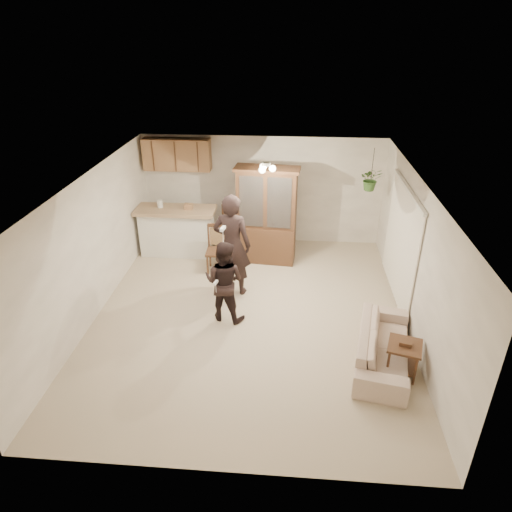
# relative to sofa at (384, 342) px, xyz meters

# --- Properties ---
(floor) EXTENTS (6.50, 6.50, 0.00)m
(floor) POSITION_rel_sofa_xyz_m (-2.18, 1.07, -0.37)
(floor) COLOR #C1B292
(floor) RESTS_ON ground
(ceiling) EXTENTS (5.50, 6.50, 0.02)m
(ceiling) POSITION_rel_sofa_xyz_m (-2.18, 1.07, 2.13)
(ceiling) COLOR white
(ceiling) RESTS_ON wall_back
(wall_back) EXTENTS (5.50, 0.02, 2.50)m
(wall_back) POSITION_rel_sofa_xyz_m (-2.18, 4.32, 0.88)
(wall_back) COLOR white
(wall_back) RESTS_ON ground
(wall_front) EXTENTS (5.50, 0.02, 2.50)m
(wall_front) POSITION_rel_sofa_xyz_m (-2.18, -2.18, 0.88)
(wall_front) COLOR white
(wall_front) RESTS_ON ground
(wall_left) EXTENTS (0.02, 6.50, 2.50)m
(wall_left) POSITION_rel_sofa_xyz_m (-4.93, 1.07, 0.88)
(wall_left) COLOR white
(wall_left) RESTS_ON ground
(wall_right) EXTENTS (0.02, 6.50, 2.50)m
(wall_right) POSITION_rel_sofa_xyz_m (0.57, 1.07, 0.88)
(wall_right) COLOR white
(wall_right) RESTS_ON ground
(breakfast_bar) EXTENTS (1.60, 0.55, 1.00)m
(breakfast_bar) POSITION_rel_sofa_xyz_m (-4.03, 3.42, 0.13)
(breakfast_bar) COLOR silver
(breakfast_bar) RESTS_ON floor
(bar_top) EXTENTS (1.75, 0.70, 0.08)m
(bar_top) POSITION_rel_sofa_xyz_m (-4.03, 3.42, 0.68)
(bar_top) COLOR #9D815E
(bar_top) RESTS_ON breakfast_bar
(upper_cabinets) EXTENTS (1.50, 0.34, 0.70)m
(upper_cabinets) POSITION_rel_sofa_xyz_m (-4.08, 4.14, 1.73)
(upper_cabinets) COLOR brown
(upper_cabinets) RESTS_ON wall_back
(vertical_blinds) EXTENTS (0.06, 2.30, 2.10)m
(vertical_blinds) POSITION_rel_sofa_xyz_m (0.53, 1.97, 0.73)
(vertical_blinds) COLOR white
(vertical_blinds) RESTS_ON wall_right
(ceiling_fixture) EXTENTS (0.36, 0.36, 0.20)m
(ceiling_fixture) POSITION_rel_sofa_xyz_m (-1.98, 2.27, 2.03)
(ceiling_fixture) COLOR beige
(ceiling_fixture) RESTS_ON ceiling
(hanging_plant) EXTENTS (0.43, 0.37, 0.48)m
(hanging_plant) POSITION_rel_sofa_xyz_m (0.12, 3.47, 1.48)
(hanging_plant) COLOR #2D5923
(hanging_plant) RESTS_ON ceiling
(plant_cord) EXTENTS (0.01, 0.01, 0.65)m
(plant_cord) POSITION_rel_sofa_xyz_m (0.12, 3.47, 1.81)
(plant_cord) COLOR black
(plant_cord) RESTS_ON ceiling
(sofa) EXTENTS (1.08, 1.98, 0.73)m
(sofa) POSITION_rel_sofa_xyz_m (0.00, 0.00, 0.00)
(sofa) COLOR beige
(sofa) RESTS_ON floor
(adult) EXTENTS (0.73, 0.55, 1.80)m
(adult) POSITION_rel_sofa_xyz_m (-2.58, 1.89, 0.53)
(adult) COLOR black
(adult) RESTS_ON floor
(child) EXTENTS (0.76, 0.66, 1.35)m
(child) POSITION_rel_sofa_xyz_m (-2.60, 0.98, 0.31)
(child) COLOR black
(child) RESTS_ON floor
(china_hutch) EXTENTS (1.38, 0.64, 2.11)m
(china_hutch) POSITION_rel_sofa_xyz_m (-2.01, 3.25, 0.68)
(china_hutch) COLOR #3C2916
(china_hutch) RESTS_ON floor
(side_table) EXTENTS (0.59, 0.59, 0.59)m
(side_table) POSITION_rel_sofa_xyz_m (0.24, -0.26, -0.09)
(side_table) COLOR #3C2916
(side_table) RESTS_ON floor
(chair_bar) EXTENTS (0.45, 0.45, 1.00)m
(chair_bar) POSITION_rel_sofa_xyz_m (-3.01, 2.68, -0.08)
(chair_bar) COLOR #3C2916
(chair_bar) RESTS_ON floor
(chair_hutch_left) EXTENTS (0.70, 0.70, 1.14)m
(chair_hutch_left) POSITION_rel_sofa_xyz_m (-2.97, 3.37, -0.05)
(chair_hutch_left) COLOR #3C2916
(chair_hutch_left) RESTS_ON floor
(chair_hutch_right) EXTENTS (0.56, 0.56, 1.17)m
(chair_hutch_right) POSITION_rel_sofa_xyz_m (-1.96, 4.00, -0.04)
(chair_hutch_right) COLOR #3C2916
(chair_hutch_right) RESTS_ON floor
(controller_adult) EXTENTS (0.09, 0.18, 0.05)m
(controller_adult) POSITION_rel_sofa_xyz_m (-2.67, 1.43, 1.17)
(controller_adult) COLOR white
(controller_adult) RESTS_ON adult
(controller_child) EXTENTS (0.07, 0.14, 0.04)m
(controller_child) POSITION_rel_sofa_xyz_m (-2.69, 0.64, 0.55)
(controller_child) COLOR white
(controller_child) RESTS_ON child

